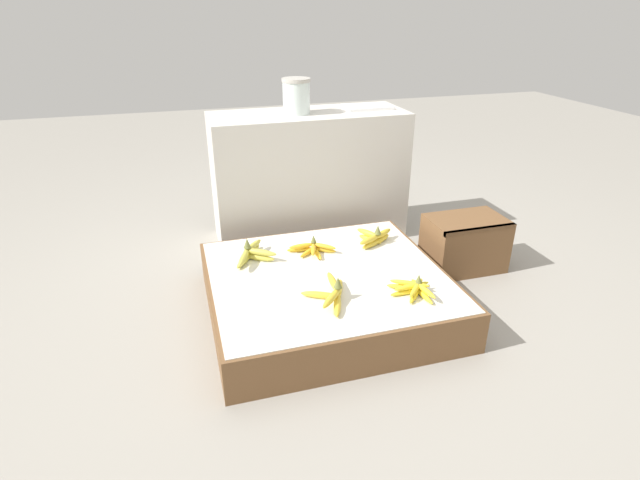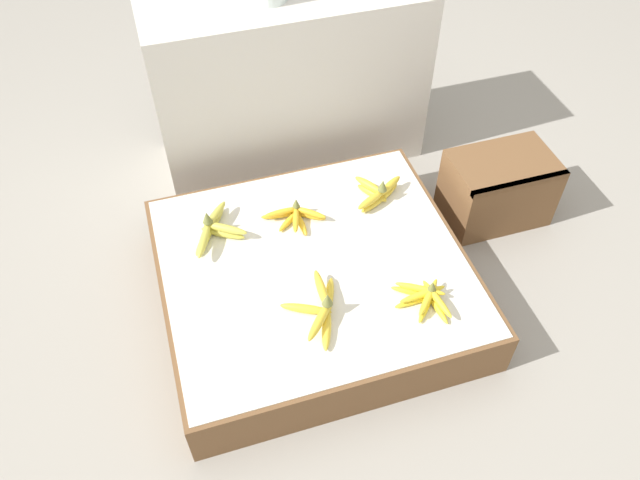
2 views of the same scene
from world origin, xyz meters
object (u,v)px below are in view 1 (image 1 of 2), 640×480
Objects in this scene: wooden_crate at (464,243)px; banana_bunch_middle_left at (251,253)px; banana_bunch_middle_midright at (374,237)px; glass_jar at (296,96)px; banana_bunch_front_midleft at (333,293)px; banana_bunch_front_midright at (414,289)px; banana_bunch_middle_midleft at (313,249)px; foam_tray_white at (367,107)px.

banana_bunch_middle_left is at bearing 178.12° from wooden_crate.
banana_bunch_middle_left reaches higher than banana_bunch_middle_midright.
banana_bunch_middle_midright is at bearing 175.68° from wooden_crate.
glass_jar is (0.37, 0.57, 0.61)m from banana_bunch_middle_left.
banana_bunch_middle_midright is at bearing 50.83° from banana_bunch_front_midleft.
wooden_crate is 1.35× the size of banana_bunch_front_midleft.
banana_bunch_front_midleft is at bearing 170.88° from banana_bunch_front_midright.
glass_jar reaches higher than banana_bunch_middle_midleft.
banana_bunch_middle_midright is at bearing -66.84° from glass_jar.
banana_bunch_middle_midleft is at bearing -97.69° from glass_jar.
banana_bunch_middle_midleft is 0.96m from foam_tray_white.
glass_jar reaches higher than wooden_crate.
wooden_crate is 0.94m from foam_tray_white.
glass_jar is (-0.25, 0.57, 0.61)m from banana_bunch_middle_midright.
banana_bunch_middle_midright is at bearing 2.94° from banana_bunch_middle_midleft.
banana_bunch_front_midleft is 1.57× the size of glass_jar.
banana_bunch_front_midright is 1.23m from foam_tray_white.
banana_bunch_front_midleft is 0.51m from banana_bunch_middle_left.
foam_tray_white is at bearing 37.23° from banana_bunch_middle_left.
foam_tray_white is at bearing 3.70° from glass_jar.
foam_tray_white is at bearing 73.83° from banana_bunch_middle_midright.
foam_tray_white is (0.20, 1.09, 0.53)m from banana_bunch_front_midright.
wooden_crate is 1.50× the size of banana_bunch_middle_left.
banana_bunch_front_midright is at bearing -100.11° from foam_tray_white.
wooden_crate is at bearing 25.10° from banana_bunch_front_midleft.
wooden_crate is 0.95m from banana_bunch_front_midleft.
wooden_crate reaches higher than banana_bunch_middle_midleft.
glass_jar is at bearing 101.89° from banana_bunch_front_midright.
banana_bunch_front_midleft is at bearing -96.32° from glass_jar.
wooden_crate is at bearing 41.20° from banana_bunch_front_midright.
banana_bunch_middle_midleft is at bearing -3.06° from banana_bunch_middle_left.
banana_bunch_front_midright is 0.74× the size of foam_tray_white.
wooden_crate is 0.83m from banana_bunch_middle_midleft.
banana_bunch_middle_midleft is at bearing 178.54° from wooden_crate.
glass_jar is (0.08, 0.59, 0.62)m from banana_bunch_middle_midleft.
banana_bunch_middle_left is at bearing -142.77° from foam_tray_white.
banana_bunch_front_midright is 0.75× the size of banana_bunch_middle_left.
banana_bunch_middle_midright is (0.62, 0.00, 0.00)m from banana_bunch_middle_left.
glass_jar reaches higher than banana_bunch_middle_midright.
glass_jar reaches higher than banana_bunch_front_midright.
banana_bunch_middle_left reaches higher than banana_bunch_middle_midleft.
glass_jar is (-0.74, 0.61, 0.69)m from wooden_crate.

